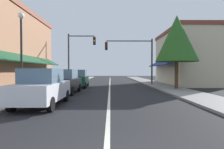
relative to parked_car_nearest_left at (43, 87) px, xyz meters
The scene contains 12 objects.
ground_plane 12.57m from the parked_car_nearest_left, 75.51° to the left, with size 80.00×80.00×0.00m, color black.
sidewalk_left 12.39m from the parked_car_nearest_left, 101.02° to the left, with size 2.60×56.00×0.12m, color #A39E99.
sidewalk_right 14.92m from the parked_car_nearest_left, 54.56° to the left, with size 2.60×56.00×0.12m, color gray.
lane_center_stripe 12.57m from the parked_car_nearest_left, 75.51° to the left, with size 0.14×52.00×0.01m, color silver.
storefront_right_block 18.96m from the parked_car_nearest_left, 48.72° to the left, with size 6.27×10.20×6.49m.
parked_car_nearest_left is the anchor object (origin of this frame).
parked_car_second_left 5.00m from the parked_car_nearest_left, 91.53° to the left, with size 1.85×4.13×1.77m.
parked_car_third_left 10.14m from the parked_car_nearest_left, 89.93° to the left, with size 1.85×4.13×1.77m.
traffic_signal_mast_arm 14.17m from the parked_car_nearest_left, 64.49° to the left, with size 5.43×0.50×5.30m.
traffic_signal_left_corner 13.52m from the parked_car_nearest_left, 92.77° to the left, with size 3.26×0.50×5.96m.
street_lamp_left_near 3.65m from the parked_car_nearest_left, 134.54° to the left, with size 0.36×0.36×5.00m.
tree_right_near 12.25m from the parked_car_nearest_left, 39.90° to the left, with size 3.66×3.66×6.49m.
Camera 1 is at (0.08, -3.16, 1.68)m, focal length 30.51 mm.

